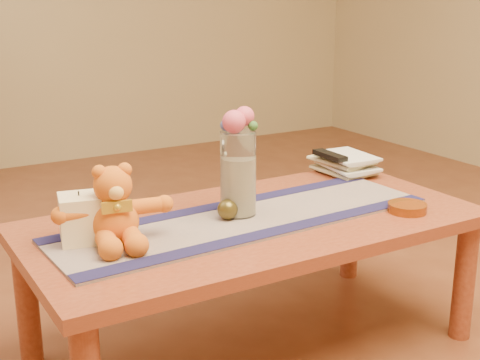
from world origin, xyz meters
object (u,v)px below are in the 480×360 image
book_bottom (327,174)px  tv_remote (330,155)px  amber_dish (407,208)px  pillar_candle (80,218)px  glass_vase (238,174)px  bronze_ball (228,209)px  teddy_bear (114,205)px

book_bottom → tv_remote: tv_remote is taller
amber_dish → tv_remote: bearing=85.2°
pillar_candle → amber_dish: bearing=-15.1°
glass_vase → bronze_ball: bearing=-154.4°
bronze_ball → tv_remote: bearing=22.2°
pillar_candle → tv_remote: (1.01, 0.18, 0.01)m
bronze_ball → book_bottom: size_ratio=0.28×
glass_vase → amber_dish: glass_vase is taller
bronze_ball → tv_remote: (0.57, 0.23, 0.05)m
teddy_bear → amber_dish: teddy_bear is taller
teddy_bear → tv_remote: (0.93, 0.23, -0.03)m
pillar_candle → bronze_ball: bearing=-6.6°
bronze_ball → book_bottom: bronze_ball is taller
glass_vase → amber_dish: 0.55m
glass_vase → book_bottom: (0.52, 0.22, -0.13)m
teddy_bear → bronze_ball: teddy_bear is taller
book_bottom → tv_remote: bearing=-93.0°
pillar_candle → glass_vase: bearing=-3.0°
bronze_ball → glass_vase: bearing=25.6°
teddy_bear → bronze_ball: size_ratio=4.94×
pillar_candle → bronze_ball: (0.44, -0.05, -0.03)m
book_bottom → amber_dish: 0.46m
glass_vase → amber_dish: bearing=-26.1°
book_bottom → amber_dish: amber_dish is taller
book_bottom → amber_dish: bearing=-96.8°
teddy_bear → glass_vase: size_ratio=1.19×
book_bottom → glass_vase: bearing=-159.2°
glass_vase → book_bottom: bearing=22.8°
teddy_bear → amber_dish: bearing=-3.6°
book_bottom → bronze_ball: bearing=-158.9°
pillar_candle → amber_dish: size_ratio=1.07×
pillar_candle → glass_vase: size_ratio=0.51×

